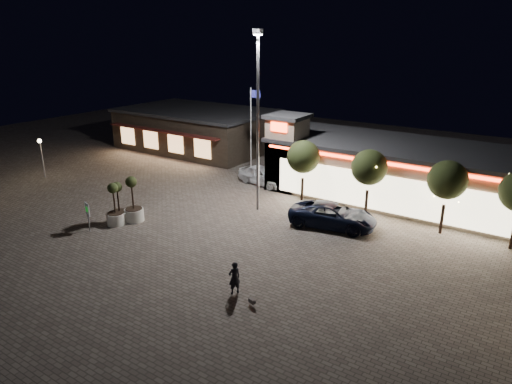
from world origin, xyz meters
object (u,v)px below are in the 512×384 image
Objects in this scene: pedestrian at (234,278)px; planter_left at (115,212)px; planter_mid at (134,207)px; white_sedan at (263,175)px; valet_sign at (88,212)px; pickup_truck at (333,215)px.

pedestrian is 0.58× the size of planter_left.
white_sedan is at bearing 75.68° from planter_mid.
white_sedan is 13.14m from planter_left.
planter_mid reaches higher than white_sedan.
pedestrian is 12.21m from valet_sign.
pickup_truck is 15.80m from valet_sign.
white_sedan is (-8.64, 4.94, 0.00)m from pickup_truck.
valet_sign reaches higher than pedestrian.
white_sedan is at bearing 74.28° from valet_sign.
pedestrian is 11.65m from planter_mid.
planter_mid is (-11.59, -6.62, 0.19)m from pickup_truck.
planter_mid is at bearing 175.68° from white_sedan.
pedestrian is (-0.51, -10.21, 0.05)m from pickup_truck.
pedestrian is at bearing -17.94° from planter_mid.
white_sedan is 11.93m from planter_mid.
planter_left is 1.83m from valet_sign.
planter_mid is 3.02m from valet_sign.
white_sedan is 2.76× the size of pedestrian.
planter_mid is 1.64× the size of valet_sign.
valet_sign is (-12.68, -9.42, 0.56)m from pickup_truck.
pickup_truck is at bearing 32.53° from planter_left.
planter_mid is (-11.08, 3.59, 0.14)m from pedestrian.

